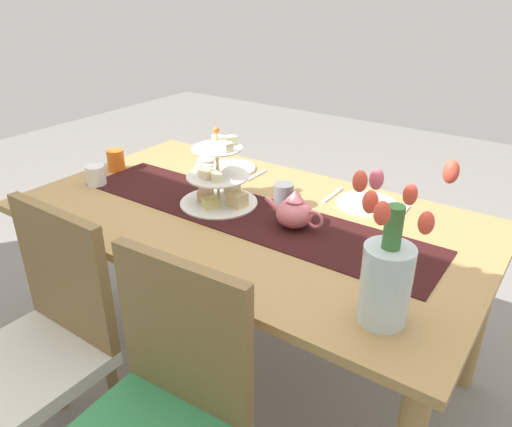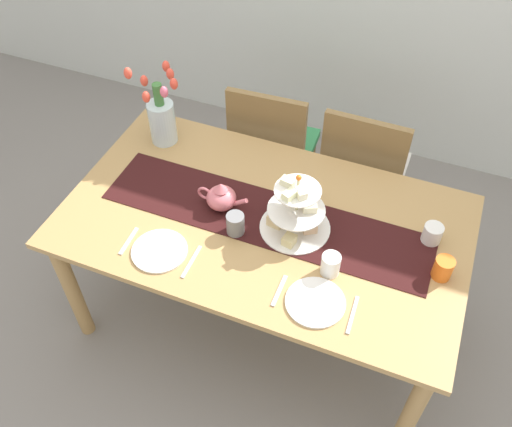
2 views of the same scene
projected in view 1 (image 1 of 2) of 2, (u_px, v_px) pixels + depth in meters
The scene contains 18 objects.
ground_plane at pixel (249, 363), 2.16m from camera, with size 8.00×8.00×0.00m, color gray.
dining_table at pixel (248, 235), 1.87m from camera, with size 1.74×0.99×0.73m.
chair_left at pixel (159, 414), 1.28m from camera, with size 0.44×0.44×0.91m.
chair_right at pixel (42, 338), 1.55m from camera, with size 0.42×0.42×0.91m.
table_runner at pixel (246, 214), 1.82m from camera, with size 1.44×0.32×0.00m, color black.
tiered_cake_stand at pixel (219, 182), 1.86m from camera, with size 0.30×0.30×0.30m.
teapot at pixel (295, 212), 1.71m from camera, with size 0.24×0.13×0.14m.
tulip_vase at pixel (387, 272), 1.21m from camera, with size 0.22×0.24×0.43m.
cream_jug at pixel (96, 176), 2.06m from camera, with size 0.08×0.08×0.09m, color white.
dinner_plate_left at pixel (366, 203), 1.90m from camera, with size 0.23×0.23×0.01m, color white.
fork_left at pixel (403, 213), 1.83m from camera, with size 0.02×0.15×0.01m, color silver.
knife_left at pixel (333, 195), 1.98m from camera, with size 0.01×0.17×0.01m, color silver.
dinner_plate_right at pixel (230, 168), 2.24m from camera, with size 0.23×0.23×0.01m, color white.
fork_right at pixel (256, 175), 2.17m from camera, with size 0.02×0.15×0.01m, color silver.
knife_right at pixel (206, 162), 2.32m from camera, with size 0.01×0.17×0.01m, color silver.
mug_grey at pixel (284, 196), 1.85m from camera, with size 0.08×0.08×0.10m, color slate.
mug_white_text at pixel (206, 169), 2.11m from camera, with size 0.08×0.08×0.10m, color white.
mug_orange at pixel (116, 160), 2.22m from camera, with size 0.08×0.08×0.10m, color orange.
Camera 1 is at (-0.97, 1.33, 1.54)m, focal length 34.41 mm.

